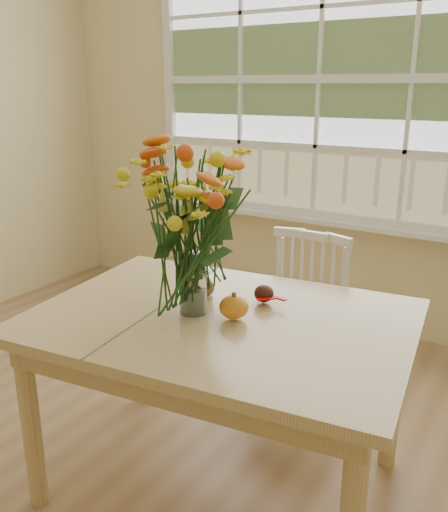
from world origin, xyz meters
The scene contains 8 objects.
wall_back centered at (0.00, 2.25, 1.35)m, with size 4.00×0.02×2.70m, color beige.
window centered at (0.00, 2.21, 1.53)m, with size 2.42×0.12×1.74m.
dining_table centered at (0.37, 0.53, 0.63)m, with size 1.45×1.12×0.72m.
windsor_chair centered at (0.39, 1.22, 0.47)m, with size 0.39×0.37×0.84m.
flower_vase centered at (0.27, 0.50, 1.05)m, with size 0.47×0.47×0.56m.
pumpkin centered at (0.43, 0.52, 0.76)m, with size 0.11×0.11×0.08m, color orange.
turkey_figurine centered at (0.22, 0.64, 0.76)m, with size 0.09×0.07×0.11m.
dark_gourd centered at (0.45, 0.71, 0.75)m, with size 0.13×0.08×0.07m.
Camera 1 is at (1.34, -0.99, 1.51)m, focal length 38.00 mm.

